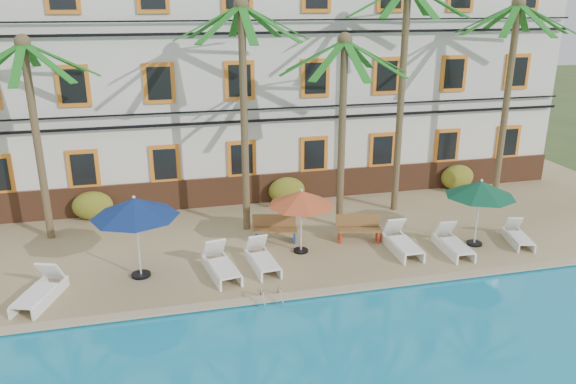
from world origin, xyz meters
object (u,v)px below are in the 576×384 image
object	(u,v)px
lounger_b	(221,265)
umbrella_green	(481,189)
palm_c	(343,104)
bench_left	(275,228)
lounger_a	(40,291)
umbrella_blue	(135,208)
lounger_e	(453,243)
palm_e	(510,75)
lounger_d	(401,242)
lounger_f	(518,236)
bench_right	(359,228)
palm_a	(33,110)
lounger_c	(262,258)
pool_ladder	(271,301)
palm_d	(403,68)
umbrella_red	(301,198)
palm_b	(243,86)

from	to	relation	value
lounger_b	umbrella_green	bearing A→B (deg)	0.94
palm_c	bench_left	bearing A→B (deg)	-163.42
lounger_a	bench_left	world-z (taller)	lounger_a
umbrella_blue	lounger_e	world-z (taller)	umbrella_blue
palm_e	lounger_d	size ratio (longest dim) A/B	3.94
palm_c	lounger_a	bearing A→B (deg)	-161.61
lounger_b	lounger_f	xyz separation A→B (m)	(10.19, -0.07, -0.05)
bench_right	umbrella_green	bearing A→B (deg)	-18.72
palm_a	lounger_d	xyz separation A→B (m)	(11.49, -3.93, -4.21)
palm_a	palm_e	distance (m)	17.29
palm_e	bench_right	world-z (taller)	palm_e
palm_c	lounger_a	size ratio (longest dim) A/B	3.30
palm_e	bench_right	bearing A→B (deg)	-160.54
lounger_c	lounger_f	world-z (taller)	lounger_c
pool_ladder	lounger_f	bearing A→B (deg)	11.74
palm_c	bench_right	world-z (taller)	palm_c
palm_a	palm_d	xyz separation A→B (m)	(12.87, -0.23, 1.03)
bench_left	bench_right	world-z (taller)	same
lounger_d	lounger_e	bearing A→B (deg)	-15.05
palm_a	lounger_a	xyz separation A→B (m)	(0.41, -4.62, -4.22)
bench_left	pool_ladder	distance (m)	4.16
umbrella_green	lounger_f	xyz separation A→B (m)	(1.51, -0.21, -1.74)
umbrella_red	lounger_f	world-z (taller)	umbrella_red
palm_b	palm_d	world-z (taller)	palm_d
bench_left	bench_right	size ratio (longest dim) A/B	1.00
palm_c	palm_e	size ratio (longest dim) A/B	0.86
lounger_f	lounger_b	bearing A→B (deg)	179.60
palm_b	umbrella_green	bearing A→B (deg)	-23.81
palm_a	palm_c	bearing A→B (deg)	-7.65
lounger_a	palm_b	bearing A→B (deg)	30.60
palm_a	pool_ladder	size ratio (longest dim) A/B	9.30
lounger_e	pool_ladder	xyz separation A→B (m)	(-6.52, -1.77, -0.29)
palm_e	umbrella_blue	distance (m)	14.88
lounger_c	palm_d	bearing A→B (deg)	31.86
palm_a	palm_c	distance (m)	10.28
lounger_a	lounger_b	world-z (taller)	lounger_b
lounger_a	bench_right	bearing A→B (deg)	10.37
palm_b	lounger_a	world-z (taller)	palm_b
palm_c	umbrella_green	bearing A→B (deg)	-34.12
palm_a	bench_left	bearing A→B (deg)	-15.66
lounger_e	lounger_d	bearing A→B (deg)	164.95
palm_a	lounger_e	bearing A→B (deg)	-18.39
palm_c	umbrella_red	size ratio (longest dim) A/B	3.14
bench_left	bench_right	xyz separation A→B (m)	(2.81, -0.65, 0.00)
palm_c	lounger_e	bearing A→B (deg)	-45.53
palm_e	umbrella_green	size ratio (longest dim) A/B	3.44
palm_b	lounger_e	size ratio (longest dim) A/B	4.16
lounger_c	bench_right	size ratio (longest dim) A/B	1.25
palm_c	lounger_d	size ratio (longest dim) A/B	3.38
lounger_b	lounger_f	world-z (taller)	lounger_b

